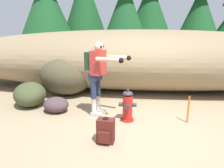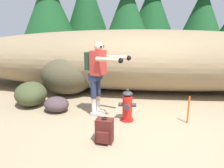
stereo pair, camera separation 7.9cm
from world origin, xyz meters
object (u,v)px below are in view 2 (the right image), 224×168
(spare_backpack, at_px, (104,131))
(boulder_mid, at_px, (31,94))
(fire_hydrant, at_px, (127,106))
(boulder_large, at_px, (68,73))
(boulder_small, at_px, (56,104))
(survey_stake, at_px, (188,110))
(utility_worker, at_px, (98,70))

(spare_backpack, relative_size, boulder_mid, 0.44)
(fire_hydrant, height_order, boulder_large, boulder_large)
(spare_backpack, relative_size, boulder_small, 0.74)
(fire_hydrant, relative_size, boulder_large, 0.43)
(survey_stake, bearing_deg, spare_backpack, -148.33)
(spare_backpack, height_order, boulder_large, boulder_large)
(boulder_mid, distance_m, boulder_small, 0.94)
(boulder_large, bearing_deg, spare_backpack, -60.20)
(utility_worker, xyz_separation_m, survey_stake, (1.99, -0.20, -0.79))
(survey_stake, bearing_deg, boulder_mid, 170.44)
(boulder_large, bearing_deg, survey_stake, -28.91)
(spare_backpack, height_order, boulder_small, spare_backpack)
(boulder_large, relative_size, boulder_small, 2.68)
(utility_worker, xyz_separation_m, boulder_small, (-1.08, 0.09, -0.90))
(fire_hydrant, bearing_deg, boulder_large, 136.86)
(boulder_small, xyz_separation_m, survey_stake, (3.06, -0.29, 0.12))
(survey_stake, bearing_deg, boulder_large, 151.09)
(boulder_large, bearing_deg, fire_hydrant, -43.14)
(utility_worker, relative_size, boulder_large, 1.01)
(utility_worker, distance_m, spare_backpack, 1.53)
(fire_hydrant, distance_m, spare_backpack, 1.05)
(spare_backpack, xyz_separation_m, survey_stake, (1.65, 1.02, 0.08))
(fire_hydrant, distance_m, boulder_mid, 2.71)
(boulder_large, distance_m, boulder_small, 1.60)
(fire_hydrant, xyz_separation_m, spare_backpack, (-0.35, -0.98, -0.11))
(boulder_mid, bearing_deg, spare_backpack, -36.48)
(fire_hydrant, relative_size, boulder_mid, 0.68)
(spare_backpack, bearing_deg, survey_stake, 127.07)
(boulder_mid, xyz_separation_m, boulder_small, (0.85, -0.37, -0.13))
(boulder_mid, height_order, boulder_small, boulder_mid)
(spare_backpack, xyz_separation_m, boulder_large, (-1.62, 2.82, 0.45))
(boulder_mid, bearing_deg, boulder_large, 60.27)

